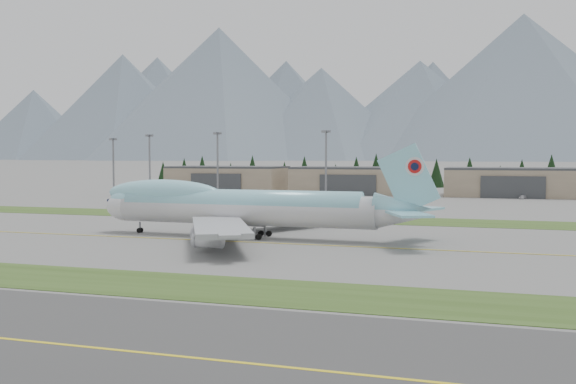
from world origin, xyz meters
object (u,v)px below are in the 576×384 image
(hangar_center, at_px, (354,180))
(service_vehicle_a, at_px, (307,197))
(service_vehicle_c, at_px, (523,199))
(boeing_747_freighter, at_px, (241,207))
(hangar_right, at_px, (511,182))
(hangar_left, at_px, (228,179))
(service_vehicle_b, at_px, (422,198))

(hangar_center, height_order, service_vehicle_a, hangar_center)
(service_vehicle_c, bearing_deg, boeing_747_freighter, -94.04)
(boeing_747_freighter, bearing_deg, hangar_right, 71.29)
(hangar_left, distance_m, service_vehicle_b, 86.52)
(boeing_747_freighter, relative_size, service_vehicle_c, 14.83)
(hangar_right, distance_m, service_vehicle_c, 15.89)
(hangar_left, relative_size, service_vehicle_c, 10.82)
(service_vehicle_a, distance_m, service_vehicle_c, 76.88)
(service_vehicle_a, bearing_deg, hangar_right, 8.92)
(service_vehicle_b, height_order, service_vehicle_c, service_vehicle_b)
(hangar_center, distance_m, service_vehicle_a, 29.97)
(hangar_center, bearing_deg, hangar_right, 0.00)
(hangar_left, xyz_separation_m, hangar_center, (55.00, 0.00, 0.00))
(boeing_747_freighter, bearing_deg, service_vehicle_a, 101.03)
(boeing_747_freighter, distance_m, service_vehicle_c, 140.93)
(hangar_right, distance_m, service_vehicle_b, 37.51)
(hangar_left, distance_m, service_vehicle_c, 119.40)
(boeing_747_freighter, distance_m, hangar_left, 156.40)
(hangar_center, relative_size, service_vehicle_b, 11.99)
(service_vehicle_a, xyz_separation_m, service_vehicle_c, (75.92, 12.11, 0.00))
(service_vehicle_b, bearing_deg, service_vehicle_a, 131.42)
(service_vehicle_a, height_order, service_vehicle_b, service_vehicle_b)
(hangar_right, bearing_deg, service_vehicle_b, -146.83)
(service_vehicle_b, bearing_deg, boeing_747_freighter, -157.40)
(hangar_left, relative_size, service_vehicle_b, 11.99)
(boeing_747_freighter, xyz_separation_m, hangar_center, (-6.99, 143.59, -0.36))
(hangar_center, bearing_deg, boeing_747_freighter, -87.21)
(hangar_center, bearing_deg, service_vehicle_b, -35.07)
(service_vehicle_a, bearing_deg, hangar_left, 136.59)
(hangar_center, relative_size, service_vehicle_c, 10.82)
(service_vehicle_b, bearing_deg, hangar_right, -24.14)
(service_vehicle_a, relative_size, service_vehicle_c, 0.81)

